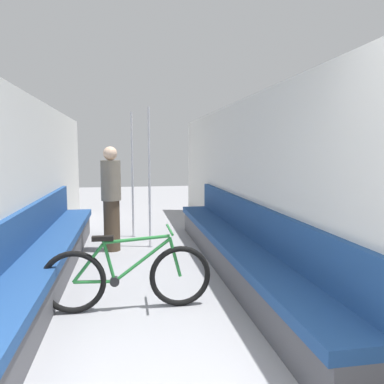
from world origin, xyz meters
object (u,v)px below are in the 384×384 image
at_px(bench_seat_row_right, 236,250).
at_px(grab_pole_near, 132,177).
at_px(bench_seat_row_left, 46,259).
at_px(grab_pole_far, 149,180).
at_px(passenger_standing, 111,198).
at_px(bicycle, 128,277).

bearing_deg(bench_seat_row_right, grab_pole_near, 118.81).
xyz_separation_m(bench_seat_row_left, bench_seat_row_right, (2.28, 0.00, 0.00)).
xyz_separation_m(grab_pole_far, passenger_standing, (-0.59, -0.12, -0.25)).
bearing_deg(passenger_standing, bicycle, 72.97).
bearing_deg(bicycle, passenger_standing, 80.79).
xyz_separation_m(bench_seat_row_left, grab_pole_far, (1.29, 1.48, 0.78)).
distance_m(grab_pole_near, grab_pole_far, 0.81).
bearing_deg(grab_pole_far, passenger_standing, -168.40).
distance_m(grab_pole_near, passenger_standing, 0.99).
xyz_separation_m(bench_seat_row_left, bicycle, (0.93, -0.89, 0.03)).
distance_m(bench_seat_row_left, grab_pole_near, 2.61).
relative_size(bench_seat_row_left, passenger_standing, 3.34).
bearing_deg(passenger_standing, bench_seat_row_left, 39.85).
height_order(grab_pole_near, grab_pole_far, same).
distance_m(bench_seat_row_left, grab_pole_far, 2.12).
xyz_separation_m(bench_seat_row_right, bicycle, (-1.35, -0.89, 0.03)).
distance_m(bench_seat_row_left, bench_seat_row_right, 2.28).
bearing_deg(passenger_standing, grab_pole_near, -133.73).
relative_size(bicycle, grab_pole_far, 0.73).
relative_size(bicycle, grab_pole_near, 0.73).
xyz_separation_m(grab_pole_near, passenger_standing, (-0.34, -0.89, -0.25)).
xyz_separation_m(bench_seat_row_left, passenger_standing, (0.70, 1.36, 0.53)).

